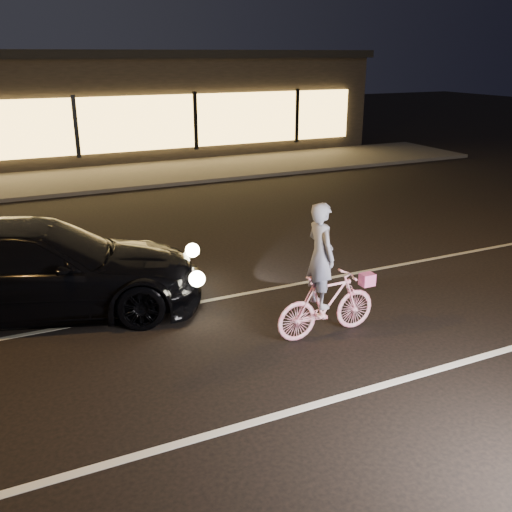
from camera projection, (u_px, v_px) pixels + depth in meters
ground at (249, 354)px, 8.19m from camera, size 90.00×90.00×0.00m
lane_stripe_near at (300, 409)px, 6.91m from camera, size 60.00×0.12×0.01m
lane_stripe_far at (201, 302)px, 9.90m from camera, size 60.00×0.10×0.01m
sidewalk at (89, 179)px, 19.25m from camera, size 30.00×4.00×0.12m
storefront at (59, 102)px, 23.63m from camera, size 25.40×8.42×4.20m
cyclist at (325, 290)px, 8.50m from camera, size 1.67×0.57×2.10m
sedan at (38, 268)px, 9.29m from camera, size 5.68×3.55×1.54m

